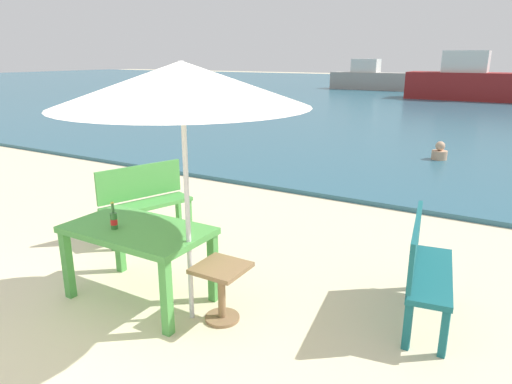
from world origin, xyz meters
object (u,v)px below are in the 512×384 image
object	(u,v)px
beer_bottle_amber	(114,219)
swimmer_person	(440,152)
boat_cargo_ship	(474,83)
boat_tanker	(371,79)
bench_green_left	(144,197)
picnic_table_green	(138,238)
side_table_wood	(222,285)
bench_teal_center	(424,264)
patio_umbrella	(182,84)

from	to	relation	value
beer_bottle_amber	swimmer_person	size ratio (longest dim) A/B	0.65
boat_cargo_ship	swimmer_person	bearing A→B (deg)	-86.08
swimmer_person	boat_tanker	bearing A→B (deg)	110.99
bench_green_left	boat_cargo_ship	distance (m)	22.84
boat_cargo_ship	boat_tanker	bearing A→B (deg)	144.29
picnic_table_green	beer_bottle_amber	bearing A→B (deg)	-137.92
picnic_table_green	boat_tanker	world-z (taller)	boat_tanker
beer_bottle_amber	boat_cargo_ship	size ratio (longest dim) A/B	0.04
side_table_wood	bench_teal_center	world-z (taller)	bench_teal_center
bench_teal_center	side_table_wood	bearing A→B (deg)	-148.12
patio_umbrella	boat_tanker	bearing A→B (deg)	104.11
swimmer_person	boat_tanker	distance (m)	22.72
picnic_table_green	patio_umbrella	world-z (taller)	patio_umbrella
picnic_table_green	patio_umbrella	distance (m)	1.61
patio_umbrella	swimmer_person	xyz separation A→B (m)	(0.81, 7.96, -1.88)
picnic_table_green	boat_cargo_ship	size ratio (longest dim) A/B	0.20
patio_umbrella	beer_bottle_amber	bearing A→B (deg)	-171.88
side_table_wood	boat_tanker	xyz separation A→B (m)	(-7.59, 29.05, 0.46)
beer_bottle_amber	picnic_table_green	bearing A→B (deg)	42.08
swimmer_person	boat_cargo_ship	world-z (taller)	boat_cargo_ship
boat_cargo_ship	beer_bottle_amber	bearing A→B (deg)	-91.19
bench_teal_center	swimmer_person	size ratio (longest dim) A/B	3.03
beer_bottle_amber	bench_green_left	size ratio (longest dim) A/B	0.21
side_table_wood	bench_green_left	distance (m)	2.41
beer_bottle_amber	boat_cargo_ship	bearing A→B (deg)	88.81
patio_umbrella	bench_green_left	world-z (taller)	patio_umbrella
swimmer_person	picnic_table_green	bearing A→B (deg)	-100.41
bench_teal_center	swimmer_person	world-z (taller)	bench_teal_center
bench_teal_center	boat_cargo_ship	distance (m)	23.13
bench_teal_center	boat_tanker	xyz separation A→B (m)	(-9.14, 28.08, 0.27)
bench_teal_center	boat_tanker	world-z (taller)	boat_tanker
side_table_wood	boat_tanker	bearing A→B (deg)	104.64
bench_green_left	side_table_wood	bearing A→B (deg)	-30.15
picnic_table_green	beer_bottle_amber	xyz separation A→B (m)	(-0.15, -0.14, 0.20)
picnic_table_green	beer_bottle_amber	world-z (taller)	beer_bottle_amber
bench_teal_center	boat_tanker	distance (m)	29.53
patio_umbrella	boat_cargo_ship	world-z (taller)	boat_cargo_ship
patio_umbrella	bench_teal_center	xyz separation A→B (m)	(1.81, 1.08, -1.58)
beer_bottle_amber	boat_cargo_ship	distance (m)	24.23
swimmer_person	bench_green_left	bearing A→B (deg)	-111.53
picnic_table_green	bench_teal_center	xyz separation A→B (m)	(2.46, 1.05, -0.11)
beer_bottle_amber	side_table_wood	xyz separation A→B (m)	(1.06, 0.23, -0.50)
side_table_wood	beer_bottle_amber	bearing A→B (deg)	-167.93
side_table_wood	bench_teal_center	bearing A→B (deg)	31.88
boat_tanker	boat_cargo_ship	distance (m)	8.66
bench_teal_center	boat_cargo_ship	bearing A→B (deg)	95.23
bench_green_left	beer_bottle_amber	bearing A→B (deg)	-54.81
bench_green_left	swimmer_person	distance (m)	7.14
picnic_table_green	swimmer_person	bearing A→B (deg)	79.59
patio_umbrella	swimmer_person	bearing A→B (deg)	84.21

